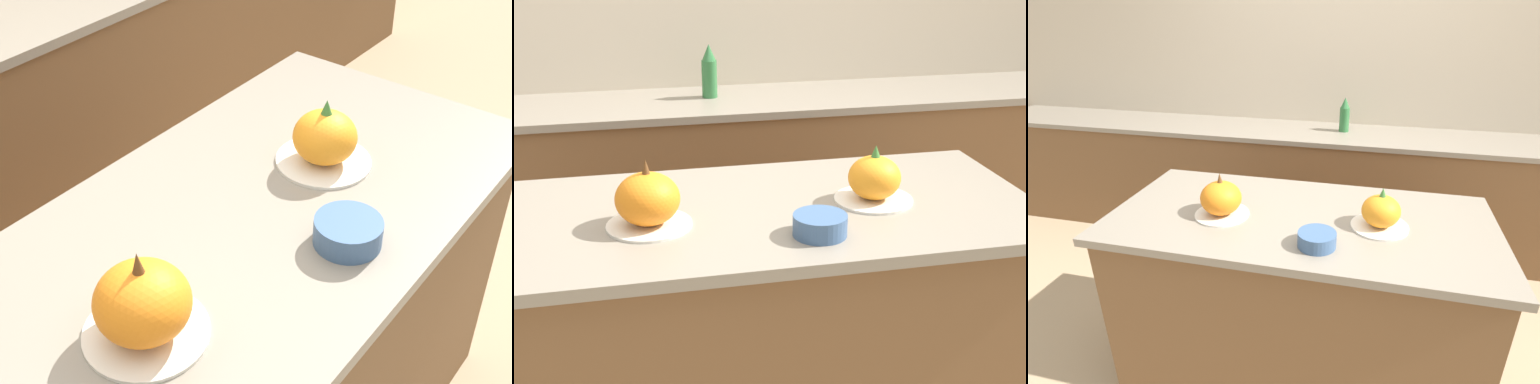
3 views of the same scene
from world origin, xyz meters
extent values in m
cube|color=beige|center=(0.00, 1.73, 1.25)|extent=(8.00, 0.06, 2.50)
cube|color=brown|center=(0.00, 0.00, 0.43)|extent=(1.60, 0.74, 0.86)
cube|color=gray|center=(0.00, 0.00, 0.88)|extent=(1.66, 0.80, 0.03)
cube|color=brown|center=(0.00, 1.40, 0.43)|extent=(6.00, 0.56, 0.86)
cube|color=gray|center=(0.00, 1.40, 0.88)|extent=(6.00, 0.60, 0.03)
cylinder|color=silver|center=(-0.33, -0.07, 0.90)|extent=(0.24, 0.24, 0.01)
ellipsoid|color=orange|center=(-0.33, -0.07, 0.98)|extent=(0.18, 0.18, 0.15)
cone|color=brown|center=(-0.33, -0.07, 1.07)|extent=(0.02, 0.02, 0.05)
cylinder|color=silver|center=(0.34, -0.02, 0.90)|extent=(0.24, 0.24, 0.01)
ellipsoid|color=orange|center=(0.34, -0.02, 0.97)|extent=(0.16, 0.16, 0.13)
cone|color=#38702D|center=(0.34, -0.02, 1.05)|extent=(0.03, 0.03, 0.04)
cylinder|color=#2D6B38|center=(0.05, 1.45, 0.98)|extent=(0.07, 0.07, 0.18)
cone|color=#2D6B38|center=(0.05, 1.45, 1.11)|extent=(0.07, 0.07, 0.08)
cylinder|color=#3D5B84|center=(0.11, -0.22, 0.93)|extent=(0.15, 0.15, 0.06)
camera|label=1|loc=(-0.93, -0.77, 1.89)|focal=50.00mm
camera|label=2|loc=(-0.40, -1.91, 1.69)|focal=50.00mm
camera|label=3|loc=(0.30, -1.52, 1.71)|focal=28.00mm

